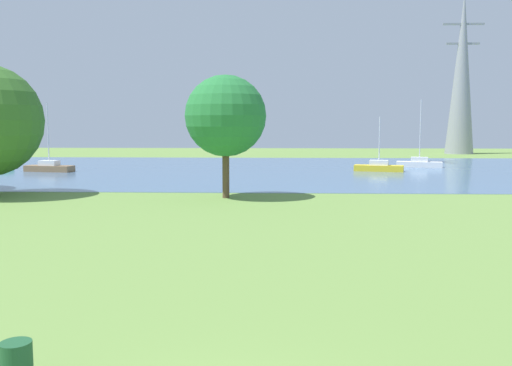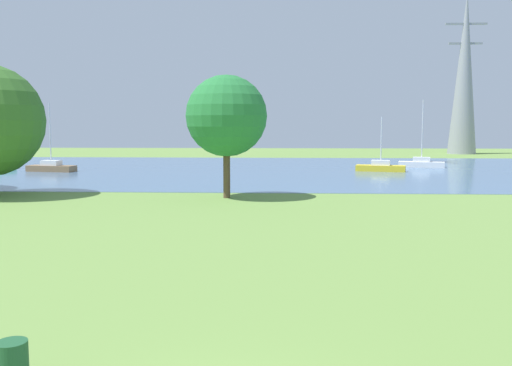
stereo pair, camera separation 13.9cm
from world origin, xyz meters
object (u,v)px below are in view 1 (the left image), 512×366
(sailboat_brown, at_px, (49,167))
(electricity_pylon, at_px, (462,73))
(litter_bin, at_px, (17,364))
(tree_east_near, at_px, (226,116))
(sailboat_yellow, at_px, (379,167))
(sailboat_white, at_px, (419,163))

(sailboat_brown, height_order, electricity_pylon, electricity_pylon)
(litter_bin, height_order, tree_east_near, tree_east_near)
(sailboat_yellow, bearing_deg, tree_east_near, -122.91)
(sailboat_brown, xyz_separation_m, tree_east_near, (19.34, -18.77, 4.72))
(sailboat_yellow, bearing_deg, electricity_pylon, 61.43)
(sailboat_brown, height_order, tree_east_near, tree_east_near)
(electricity_pylon, bearing_deg, sailboat_yellow, -118.57)
(litter_bin, relative_size, sailboat_yellow, 0.15)
(litter_bin, distance_m, electricity_pylon, 88.14)
(sailboat_white, xyz_separation_m, electricity_pylon, (13.41, 28.94, 12.22))
(sailboat_white, relative_size, electricity_pylon, 0.29)
(litter_bin, xyz_separation_m, tree_east_near, (1.28, 25.63, 4.78))
(sailboat_white, distance_m, electricity_pylon, 34.15)
(sailboat_brown, bearing_deg, electricity_pylon, 35.19)
(sailboat_brown, relative_size, sailboat_yellow, 1.25)
(sailboat_brown, bearing_deg, tree_east_near, -44.14)
(litter_bin, height_order, sailboat_brown, sailboat_brown)
(sailboat_white, height_order, tree_east_near, tree_east_near)
(electricity_pylon, bearing_deg, tree_east_near, -120.24)
(sailboat_yellow, height_order, tree_east_near, tree_east_near)
(sailboat_yellow, bearing_deg, sailboat_white, 45.90)
(litter_bin, distance_m, sailboat_yellow, 48.43)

